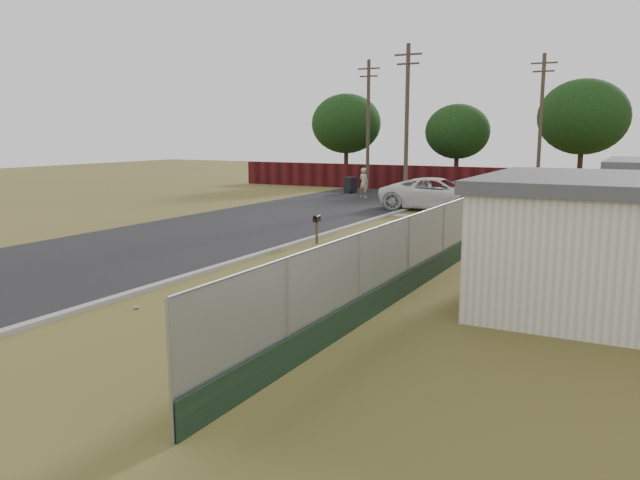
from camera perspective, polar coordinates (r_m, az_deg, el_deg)
The scene contains 12 objects.
ground at distance 20.20m, azimuth 2.65°, elevation -1.92°, with size 120.00×120.00×0.00m, color brown.
street at distance 30.34m, azimuth -2.38°, elevation 2.02°, with size 15.10×60.00×0.12m.
chainlink_fence at distance 19.93m, azimuth 12.08°, elevation 0.04°, with size 0.10×27.06×2.02m.
privacy_fence at distance 45.37m, azimuth 9.37°, elevation 5.57°, with size 30.00×0.12×1.80m, color #460F14.
utility_poles at distance 40.43m, azimuth 10.70°, elevation 10.43°, with size 12.60×8.24×9.00m.
horizon_trees at distance 42.15m, azimuth 17.84°, elevation 10.01°, with size 33.32×31.94×7.78m.
fire_hydrant at distance 12.53m, azimuth -2.75°, elevation -7.52°, with size 0.35×0.34×0.77m.
mailbox at distance 23.17m, azimuth -0.30°, elevation 1.75°, with size 0.23×0.48×1.09m.
pickup_truck at distance 34.12m, azimuth 10.83°, elevation 4.15°, with size 2.88×6.24×1.73m, color silver.
pedestrian at distance 40.08m, azimuth 4.02°, elevation 5.24°, with size 0.70×0.46×1.93m, color tan.
trash_bin at distance 43.16m, azimuth 2.80°, elevation 5.05°, with size 0.90×0.97×1.12m.
scattered_litter at distance 18.34m, azimuth -1.92°, elevation -2.99°, with size 3.24×12.60×0.07m.
Camera 1 is at (8.44, -17.90, 4.07)m, focal length 35.00 mm.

